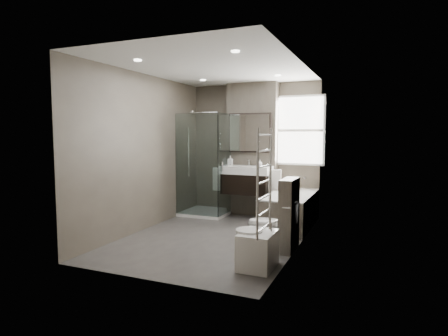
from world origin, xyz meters
The scene contains 15 objects.
room centered at (0.00, 0.00, 1.30)m, with size 2.70×3.90×2.70m.
vanity_pier centered at (0.00, 1.77, 1.30)m, with size 1.00×0.25×2.60m, color #514A40.
vanity centered at (0.00, 1.43, 0.74)m, with size 0.95×0.47×0.66m.
mirror_cabinet centered at (0.00, 1.61, 1.63)m, with size 0.86×0.08×0.76m.
towel_left centered at (-0.56, 1.40, 0.72)m, with size 0.24×0.06×0.44m, color silver.
towel_right centered at (0.56, 1.40, 0.72)m, with size 0.24×0.06×0.44m, color silver.
shower_enclosure centered at (-0.75, 1.35, 0.49)m, with size 0.90×0.90×2.00m.
bathtub centered at (0.92, 1.10, 0.32)m, with size 0.75×1.60×0.57m.
window centered at (0.90, 1.88, 1.68)m, with size 0.98×0.06×1.33m.
toilet centered at (0.97, -0.32, 0.34)m, with size 0.38×0.67×0.69m, color white.
cistern_box centered at (1.21, -0.25, 0.50)m, with size 0.19×0.55×1.00m.
bidet centered at (1.01, -1.06, 0.23)m, with size 0.47×0.54×0.56m.
towel_radiator centered at (1.25, -1.60, 1.12)m, with size 0.03×0.49×1.10m.
soap_bottle_a centered at (-0.35, 1.47, 1.09)m, with size 0.08×0.09×0.19m, color white.
soap_bottle_b centered at (0.23, 1.54, 1.06)m, with size 0.09×0.09×0.12m, color white.
Camera 1 is at (2.33, -5.27, 1.61)m, focal length 30.00 mm.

